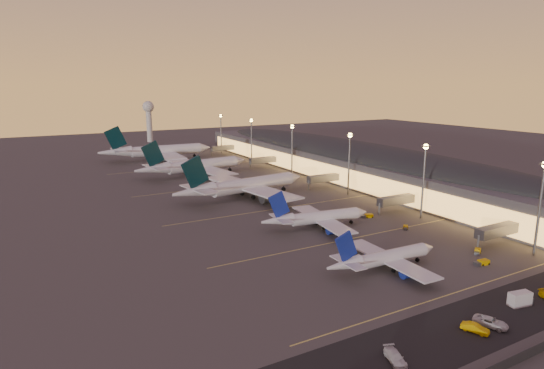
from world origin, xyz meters
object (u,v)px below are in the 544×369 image
Objects in this scene: airliner_wide_near at (243,186)px; service_van_b at (475,328)px; baggage_tug_c at (367,216)px; service_van_a at (395,357)px; radar_tower at (149,114)px; service_van_c at (491,322)px; airliner_narrow_south at (383,258)px; airliner_wide_mid at (194,166)px; catering_truck_a at (521,299)px; baggage_tug_b at (478,251)px; baggage_tug_d at (406,228)px; airliner_wide_far at (157,151)px; airliner_narrow_north at (316,218)px; baggage_tug_a at (482,263)px.

airliner_wide_near is 12.29× the size of service_van_b.
service_van_a is at bearing -108.32° from baggage_tug_c.
radar_tower is 319.26m from service_van_c.
airliner_wide_mid is (-0.14, 137.10, 1.95)m from airliner_narrow_south.
service_van_b is at bearing -161.58° from catering_truck_a.
baggage_tug_d is at bearing 62.66° from baggage_tug_b.
radar_tower is (16.81, 287.42, 18.78)m from airliner_narrow_south.
catering_truck_a is at bearing -64.57° from airliner_narrow_south.
airliner_wide_far is 10.73× the size of service_van_c.
catering_truck_a reaches higher than service_van_c.
airliner_wide_near is at bearing 77.86° from baggage_tug_b.
airliner_wide_mid is at bearing 60.80° from baggage_tug_d.
airliner_narrow_north is at bearing 85.20° from service_van_a.
baggage_tug_c is 0.89× the size of service_van_b.
radar_tower is 5.84× the size of catering_truck_a.
airliner_wide_far is 177.11m from baggage_tug_d.
catering_truck_a is (-4.60, -315.69, -20.49)m from radar_tower.
service_van_a is at bearing -97.53° from radar_tower.
service_van_b is at bearing -90.55° from airliner_narrow_north.
airliner_narrow_north is 67.03m from service_van_c.
baggage_tug_b is at bearing 17.64° from service_van_c.
catering_truck_a is 1.64× the size of baggage_tug_d.
service_van_c reaches higher than baggage_tug_c.
airliner_wide_far is at bearing 105.94° from baggage_tug_a.
airliner_wide_mid is at bearing 83.50° from airliner_wide_near.
service_van_c reaches higher than baggage_tug_d.
baggage_tug_b is 0.68× the size of catering_truck_a.
airliner_wide_near is 205.27m from radar_tower.
baggage_tug_d is (27.92, -62.18, -4.60)m from airliner_wide_near.
catering_truck_a is 52.39m from baggage_tug_d.
radar_tower reaches higher than service_van_a.
baggage_tug_b is 0.85× the size of baggage_tug_c.
service_van_a is at bearing 156.49° from service_van_c.
airliner_narrow_north is at bearing 92.27° from baggage_tug_b.
baggage_tug_b is at bearing -77.88° from airliner_wide_far.
service_van_c is (-0.85, -167.75, -4.17)m from airliner_wide_mid.
baggage_tug_c is (27.39, -99.93, -4.48)m from airliner_wide_mid.
airliner_wide_mid is 58.29m from airliner_wide_far.
baggage_tug_c reaches higher than baggage_tug_d.
airliner_wide_far is 17.97× the size of baggage_tug_b.
airliner_wide_mid is 1.88× the size of radar_tower.
airliner_wide_near is 16.23× the size of baggage_tug_b.
airliner_narrow_south reaches higher than service_van_c.
airliner_wide_mid is at bearing 67.46° from service_van_c.
airliner_wide_near reaches higher than baggage_tug_d.
airliner_wide_far is at bearing 100.84° from airliner_narrow_north.
airliner_narrow_south is 7.74× the size of baggage_tug_a.
radar_tower is (19.64, 92.10, 16.26)m from airliner_wide_far.
airliner_wide_far reaches higher than airliner_wide_near.
airliner_wide_near is at bearing -85.30° from airliner_wide_far.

